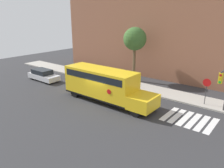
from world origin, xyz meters
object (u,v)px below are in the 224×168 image
parked_car (43,75)px  school_bus (104,83)px  stop_sign (206,88)px  tree_near_sidewalk (135,39)px

parked_car → school_bus: bearing=-2.6°
parked_car → stop_sign: size_ratio=1.76×
school_bus → parked_car: school_bus is taller
school_bus → stop_sign: 9.70m
parked_car → stop_sign: (19.19, 4.57, 1.07)m
parked_car → tree_near_sidewalk: bearing=38.2°
school_bus → stop_sign: bearing=31.4°
stop_sign → parked_car: bearing=-166.6°
tree_near_sidewalk → parked_car: bearing=-141.8°
parked_car → tree_near_sidewalk: size_ratio=0.68×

